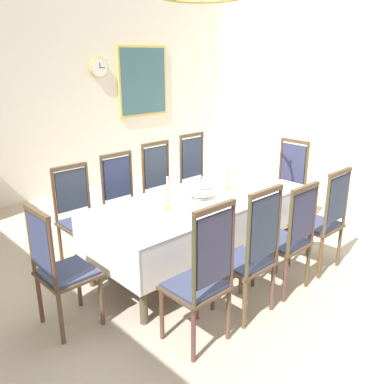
# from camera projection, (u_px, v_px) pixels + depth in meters

# --- Properties ---
(ground) EXTENTS (7.52, 6.60, 0.04)m
(ground) POSITION_uv_depth(u_px,v_px,m) (203.00, 268.00, 4.44)
(ground) COLOR #BCAB98
(back_wall) EXTENTS (7.52, 0.08, 3.33)m
(back_wall) POSITION_uv_depth(u_px,v_px,m) (48.00, 89.00, 6.21)
(back_wall) COLOR silver
(back_wall) RESTS_ON ground
(right_wall) EXTENTS (0.08, 6.60, 3.33)m
(right_wall) POSITION_uv_depth(u_px,v_px,m) (378.00, 88.00, 6.38)
(right_wall) COLOR silver
(right_wall) RESTS_ON ground
(dining_table) EXTENTS (2.31, 1.03, 0.75)m
(dining_table) POSITION_uv_depth(u_px,v_px,m) (200.00, 206.00, 4.26)
(dining_table) COLOR brown
(dining_table) RESTS_ON ground
(tablecloth) EXTENTS (2.33, 1.05, 0.41)m
(tablecloth) POSITION_uv_depth(u_px,v_px,m) (200.00, 209.00, 4.27)
(tablecloth) COLOR white
(tablecloth) RESTS_ON dining_table
(chair_south_a) EXTENTS (0.44, 0.42, 1.19)m
(chair_south_a) POSITION_uv_depth(u_px,v_px,m) (202.00, 276.00, 3.07)
(chair_south_a) COLOR brown
(chair_south_a) RESTS_ON ground
(chair_north_a) EXTENTS (0.44, 0.42, 1.07)m
(chair_north_a) POSITION_uv_depth(u_px,v_px,m) (79.00, 215.00, 4.36)
(chair_north_a) COLOR #4D4325
(chair_north_a) RESTS_ON ground
(chair_south_b) EXTENTS (0.44, 0.42, 1.17)m
(chair_south_b) POSITION_uv_depth(u_px,v_px,m) (251.00, 253.00, 3.45)
(chair_south_b) COLOR brown
(chair_south_b) RESTS_ON ground
(chair_north_b) EXTENTS (0.44, 0.42, 1.11)m
(chair_north_b) POSITION_uv_depth(u_px,v_px,m) (124.00, 201.00, 4.73)
(chair_north_b) COLOR brown
(chair_north_b) RESTS_ON ground
(chair_south_c) EXTENTS (0.44, 0.42, 1.08)m
(chair_south_c) POSITION_uv_depth(u_px,v_px,m) (289.00, 236.00, 3.83)
(chair_south_c) COLOR brown
(chair_south_c) RESTS_ON ground
(chair_north_c) EXTENTS (0.44, 0.42, 1.15)m
(chair_north_c) POSITION_uv_depth(u_px,v_px,m) (162.00, 189.00, 5.10)
(chair_north_c) COLOR brown
(chair_north_c) RESTS_ON ground
(chair_south_d) EXTENTS (0.44, 0.42, 1.10)m
(chair_south_d) POSITION_uv_depth(u_px,v_px,m) (323.00, 219.00, 4.22)
(chair_south_d) COLOR brown
(chair_south_d) RESTS_ON ground
(chair_north_d) EXTENTS (0.44, 0.42, 1.18)m
(chair_north_d) POSITION_uv_depth(u_px,v_px,m) (198.00, 179.00, 5.49)
(chair_north_d) COLOR brown
(chair_north_d) RESTS_ON ground
(chair_head_west) EXTENTS (0.42, 0.44, 1.07)m
(chair_head_west) POSITION_uv_depth(u_px,v_px,m) (59.00, 267.00, 3.28)
(chair_head_west) COLOR brown
(chair_head_west) RESTS_ON ground
(chair_head_east) EXTENTS (0.42, 0.44, 1.14)m
(chair_head_east) POSITION_uv_depth(u_px,v_px,m) (287.00, 184.00, 5.31)
(chair_head_east) COLOR brown
(chair_head_east) RESTS_ON ground
(soup_tureen) EXTENTS (0.28, 0.28, 0.23)m
(soup_tureen) POSITION_uv_depth(u_px,v_px,m) (201.00, 188.00, 4.21)
(soup_tureen) COLOR silver
(soup_tureen) RESTS_ON tablecloth
(candlestick_west) EXTENTS (0.07, 0.07, 0.32)m
(candlestick_west) POSITION_uv_depth(u_px,v_px,m) (168.00, 196.00, 3.92)
(candlestick_west) COLOR gold
(candlestick_west) RESTS_ON tablecloth
(candlestick_east) EXTENTS (0.07, 0.07, 0.34)m
(candlestick_east) POSITION_uv_depth(u_px,v_px,m) (228.00, 178.00, 4.47)
(candlestick_east) COLOR gold
(candlestick_east) RESTS_ON tablecloth
(bowl_near_left) EXTENTS (0.19, 0.19, 0.04)m
(bowl_near_left) POSITION_uv_depth(u_px,v_px,m) (222.00, 209.00, 3.88)
(bowl_near_left) COLOR silver
(bowl_near_left) RESTS_ON tablecloth
(bowl_near_right) EXTENTS (0.19, 0.19, 0.03)m
(bowl_near_right) POSITION_uv_depth(u_px,v_px,m) (203.00, 180.00, 4.80)
(bowl_near_right) COLOR silver
(bowl_near_right) RESTS_ON tablecloth
(spoon_primary) EXTENTS (0.05, 0.18, 0.01)m
(spoon_primary) POSITION_uv_depth(u_px,v_px,m) (211.00, 214.00, 3.82)
(spoon_primary) COLOR gold
(spoon_primary) RESTS_ON tablecloth
(spoon_secondary) EXTENTS (0.05, 0.18, 0.01)m
(spoon_secondary) POSITION_uv_depth(u_px,v_px,m) (209.00, 179.00, 4.91)
(spoon_secondary) COLOR gold
(spoon_secondary) RESTS_ON tablecloth
(mounted_clock) EXTENTS (0.32, 0.06, 0.32)m
(mounted_clock) POSITION_uv_depth(u_px,v_px,m) (99.00, 68.00, 6.63)
(mounted_clock) COLOR #D1B251
(framed_painting) EXTENTS (1.04, 0.05, 1.20)m
(framed_painting) POSITION_uv_depth(u_px,v_px,m) (143.00, 81.00, 7.29)
(framed_painting) COLOR #D1B251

